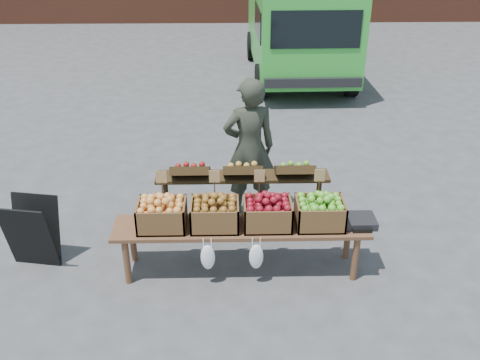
{
  "coord_description": "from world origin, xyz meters",
  "views": [
    {
      "loc": [
        0.09,
        -4.98,
        3.62
      ],
      "look_at": [
        0.21,
        0.28,
        0.85
      ],
      "focal_mm": 40.0,
      "sensor_mm": 36.0,
      "label": 1
    }
  ],
  "objects_px": {
    "crate_golden_apples": "(162,215)",
    "weighing_scale": "(359,221)",
    "delivery_van": "(298,29)",
    "chalkboard_sign": "(32,233)",
    "crate_red_apples": "(267,214)",
    "display_bench": "(241,248)",
    "back_table": "(243,196)",
    "crate_russet_pears": "(215,214)",
    "crate_green_apples": "(320,213)",
    "vendor": "(249,148)"
  },
  "relations": [
    {
      "from": "delivery_van",
      "to": "chalkboard_sign",
      "type": "xyz_separation_m",
      "value": [
        -3.72,
        -7.12,
        -0.65
      ]
    },
    {
      "from": "crate_russet_pears",
      "to": "weighing_scale",
      "type": "relative_size",
      "value": 1.47
    },
    {
      "from": "vendor",
      "to": "chalkboard_sign",
      "type": "bearing_deg",
      "value": 13.42
    },
    {
      "from": "vendor",
      "to": "crate_red_apples",
      "type": "relative_size",
      "value": 3.59
    },
    {
      "from": "display_bench",
      "to": "crate_green_apples",
      "type": "xyz_separation_m",
      "value": [
        0.82,
        0.0,
        0.42
      ]
    },
    {
      "from": "chalkboard_sign",
      "to": "weighing_scale",
      "type": "distance_m",
      "value": 3.53
    },
    {
      "from": "chalkboard_sign",
      "to": "weighing_scale",
      "type": "xyz_separation_m",
      "value": [
        3.52,
        -0.16,
        0.2
      ]
    },
    {
      "from": "delivery_van",
      "to": "crate_golden_apples",
      "type": "relative_size",
      "value": 9.4
    },
    {
      "from": "back_table",
      "to": "display_bench",
      "type": "relative_size",
      "value": 0.78
    },
    {
      "from": "delivery_van",
      "to": "weighing_scale",
      "type": "height_order",
      "value": "delivery_van"
    },
    {
      "from": "crate_golden_apples",
      "to": "delivery_van",
      "type": "bearing_deg",
      "value": 72.64
    },
    {
      "from": "display_bench",
      "to": "crate_russet_pears",
      "type": "relative_size",
      "value": 5.4
    },
    {
      "from": "crate_green_apples",
      "to": "crate_red_apples",
      "type": "bearing_deg",
      "value": 180.0
    },
    {
      "from": "weighing_scale",
      "to": "delivery_van",
      "type": "bearing_deg",
      "value": 88.41
    },
    {
      "from": "chalkboard_sign",
      "to": "back_table",
      "type": "relative_size",
      "value": 0.39
    },
    {
      "from": "chalkboard_sign",
      "to": "display_bench",
      "type": "distance_m",
      "value": 2.28
    },
    {
      "from": "back_table",
      "to": "display_bench",
      "type": "height_order",
      "value": "back_table"
    },
    {
      "from": "vendor",
      "to": "back_table",
      "type": "height_order",
      "value": "vendor"
    },
    {
      "from": "crate_golden_apples",
      "to": "weighing_scale",
      "type": "bearing_deg",
      "value": 0.0
    },
    {
      "from": "display_bench",
      "to": "chalkboard_sign",
      "type": "bearing_deg",
      "value": 175.88
    },
    {
      "from": "crate_golden_apples",
      "to": "crate_green_apples",
      "type": "relative_size",
      "value": 1.0
    },
    {
      "from": "delivery_van",
      "to": "vendor",
      "type": "bearing_deg",
      "value": -103.4
    },
    {
      "from": "vendor",
      "to": "display_bench",
      "type": "bearing_deg",
      "value": 73.2
    },
    {
      "from": "chalkboard_sign",
      "to": "weighing_scale",
      "type": "relative_size",
      "value": 2.38
    },
    {
      "from": "delivery_van",
      "to": "crate_golden_apples",
      "type": "height_order",
      "value": "delivery_van"
    },
    {
      "from": "vendor",
      "to": "crate_russet_pears",
      "type": "xyz_separation_m",
      "value": [
        -0.41,
        -1.24,
        -0.19
      ]
    },
    {
      "from": "crate_green_apples",
      "to": "weighing_scale",
      "type": "height_order",
      "value": "crate_green_apples"
    },
    {
      "from": "back_table",
      "to": "display_bench",
      "type": "bearing_deg",
      "value": -92.77
    },
    {
      "from": "crate_golden_apples",
      "to": "weighing_scale",
      "type": "distance_m",
      "value": 2.08
    },
    {
      "from": "vendor",
      "to": "chalkboard_sign",
      "type": "relative_size",
      "value": 2.22
    },
    {
      "from": "crate_red_apples",
      "to": "chalkboard_sign",
      "type": "bearing_deg",
      "value": 176.33
    },
    {
      "from": "vendor",
      "to": "weighing_scale",
      "type": "relative_size",
      "value": 5.28
    },
    {
      "from": "chalkboard_sign",
      "to": "crate_golden_apples",
      "type": "distance_m",
      "value": 1.49
    },
    {
      "from": "crate_red_apples",
      "to": "crate_green_apples",
      "type": "height_order",
      "value": "same"
    },
    {
      "from": "crate_russet_pears",
      "to": "back_table",
      "type": "bearing_deg",
      "value": 66.72
    },
    {
      "from": "display_bench",
      "to": "crate_russet_pears",
      "type": "bearing_deg",
      "value": 180.0
    },
    {
      "from": "crate_golden_apples",
      "to": "crate_green_apples",
      "type": "distance_m",
      "value": 1.65
    },
    {
      "from": "crate_russet_pears",
      "to": "weighing_scale",
      "type": "bearing_deg",
      "value": 0.0
    },
    {
      "from": "crate_russet_pears",
      "to": "display_bench",
      "type": "bearing_deg",
      "value": 0.0
    },
    {
      "from": "vendor",
      "to": "display_bench",
      "type": "height_order",
      "value": "vendor"
    },
    {
      "from": "vendor",
      "to": "crate_golden_apples",
      "type": "height_order",
      "value": "vendor"
    },
    {
      "from": "crate_golden_apples",
      "to": "vendor",
      "type": "bearing_deg",
      "value": 52.39
    },
    {
      "from": "back_table",
      "to": "crate_red_apples",
      "type": "height_order",
      "value": "back_table"
    },
    {
      "from": "delivery_van",
      "to": "crate_red_apples",
      "type": "distance_m",
      "value": 7.39
    },
    {
      "from": "crate_golden_apples",
      "to": "crate_red_apples",
      "type": "distance_m",
      "value": 1.1
    },
    {
      "from": "vendor",
      "to": "crate_russet_pears",
      "type": "height_order",
      "value": "vendor"
    },
    {
      "from": "delivery_van",
      "to": "crate_golden_apples",
      "type": "xyz_separation_m",
      "value": [
        -2.28,
        -7.28,
        -0.34
      ]
    },
    {
      "from": "chalkboard_sign",
      "to": "crate_russet_pears",
      "type": "relative_size",
      "value": 1.62
    },
    {
      "from": "back_table",
      "to": "crate_russet_pears",
      "type": "relative_size",
      "value": 4.2
    },
    {
      "from": "crate_red_apples",
      "to": "crate_golden_apples",
      "type": "bearing_deg",
      "value": 180.0
    }
  ]
}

